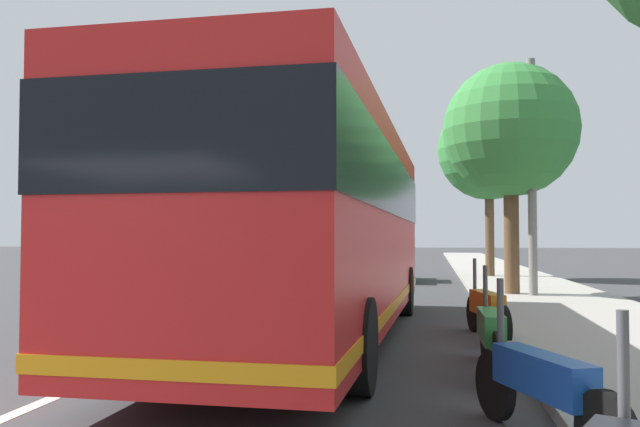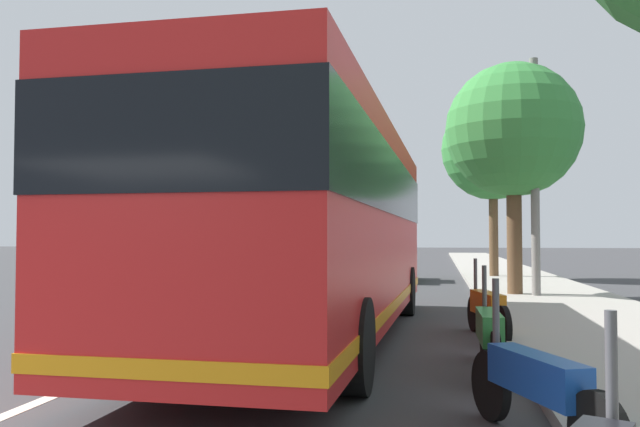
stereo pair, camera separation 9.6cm
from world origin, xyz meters
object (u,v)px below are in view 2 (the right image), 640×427
(motorcycle_mid_row, at_px, (489,333))
(car_side_street, at_px, (357,251))
(utility_pole, at_px, (535,179))
(motorcycle_angled, at_px, (487,309))
(car_far_distant, at_px, (390,262))
(coach_bus, at_px, (315,219))
(roadside_tree_mid_block, at_px, (513,131))
(roadside_tree_far_block, at_px, (493,150))
(motorcycle_nearest_curb, at_px, (536,387))

(motorcycle_mid_row, relative_size, car_side_street, 0.49)
(car_side_street, height_order, utility_pole, utility_pole)
(motorcycle_angled, distance_m, car_far_distant, 14.00)
(coach_bus, relative_size, roadside_tree_mid_block, 1.78)
(utility_pole, bearing_deg, roadside_tree_mid_block, 48.08)
(motorcycle_angled, relative_size, car_side_street, 0.51)
(coach_bus, relative_size, roadside_tree_far_block, 1.58)
(motorcycle_angled, xyz_separation_m, car_side_street, (37.19, 6.71, 0.21))
(motorcycle_nearest_curb, distance_m, car_side_street, 43.20)
(motorcycle_angled, relative_size, roadside_tree_mid_block, 0.36)
(coach_bus, height_order, car_side_street, coach_bus)
(coach_bus, xyz_separation_m, car_side_street, (37.73, 4.01, -1.22))
(motorcycle_angled, bearing_deg, coach_bus, 89.74)
(car_far_distant, height_order, roadside_tree_far_block, roadside_tree_far_block)
(roadside_tree_far_block, bearing_deg, utility_pole, -177.69)
(roadside_tree_mid_block, xyz_separation_m, utility_pole, (-0.43, -0.48, -1.32))
(car_side_street, relative_size, utility_pole, 0.71)
(coach_bus, distance_m, motorcycle_angled, 3.10)
(motorcycle_mid_row, distance_m, car_far_distant, 16.63)
(coach_bus, height_order, roadside_tree_far_block, roadside_tree_far_block)
(motorcycle_mid_row, xyz_separation_m, roadside_tree_far_block, (18.08, -1.50, 4.59))
(coach_bus, relative_size, motorcycle_angled, 4.92)
(motorcycle_nearest_curb, distance_m, roadside_tree_far_block, 21.41)
(motorcycle_nearest_curb, bearing_deg, car_far_distant, -14.77)
(utility_pole, bearing_deg, car_side_street, 15.38)
(car_side_street, height_order, roadside_tree_mid_block, roadside_tree_mid_block)
(motorcycle_mid_row, relative_size, car_far_distant, 0.54)
(coach_bus, relative_size, car_side_street, 2.49)
(motorcycle_nearest_curb, xyz_separation_m, car_far_distant, (19.24, 2.56, 0.26))
(roadside_tree_far_block, bearing_deg, roadside_tree_mid_block, 179.11)
(car_side_street, bearing_deg, car_far_distant, 12.67)
(car_far_distant, height_order, roadside_tree_mid_block, roadside_tree_mid_block)
(roadside_tree_mid_block, bearing_deg, utility_pole, -131.92)
(motorcycle_nearest_curb, xyz_separation_m, motorcycle_mid_row, (2.79, 0.14, 0.01))
(motorcycle_mid_row, xyz_separation_m, motorcycle_angled, (2.69, -0.17, 0.01))
(motorcycle_mid_row, height_order, car_side_street, car_side_street)
(motorcycle_nearest_curb, height_order, roadside_tree_far_block, roadside_tree_far_block)
(coach_bus, distance_m, motorcycle_nearest_curb, 5.80)
(coach_bus, bearing_deg, roadside_tree_mid_block, -25.58)
(motorcycle_angled, bearing_deg, car_far_distant, -0.95)
(motorcycle_nearest_curb, relative_size, roadside_tree_mid_block, 0.32)
(coach_bus, distance_m, car_side_street, 37.96)
(coach_bus, relative_size, motorcycle_mid_row, 5.08)
(motorcycle_angled, bearing_deg, car_side_street, -1.38)
(motorcycle_mid_row, xyz_separation_m, utility_pole, (9.37, -1.85, 2.67))
(roadside_tree_far_block, bearing_deg, motorcycle_nearest_curb, 176.27)
(motorcycle_mid_row, bearing_deg, roadside_tree_mid_block, -8.64)
(motorcycle_angled, bearing_deg, motorcycle_mid_row, 164.87)
(motorcycle_nearest_curb, height_order, car_far_distant, car_far_distant)
(roadside_tree_mid_block, bearing_deg, roadside_tree_far_block, -0.89)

